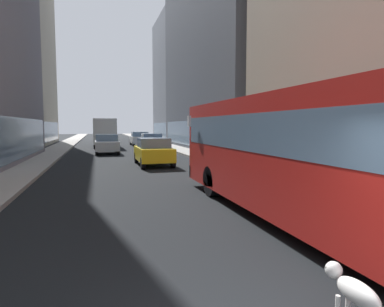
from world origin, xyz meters
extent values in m
plane|color=black|center=(0.00, 35.00, 0.00)|extent=(120.00, 120.00, 0.00)
cube|color=#9E9991|center=(-5.70, 35.00, 0.07)|extent=(2.40, 110.00, 0.15)
cube|color=#9E9991|center=(5.70, 35.00, 0.07)|extent=(2.40, 110.00, 0.15)
cube|color=slate|center=(-6.31, 20.25, 1.60)|extent=(0.08, 13.58, 2.40)
cube|color=#B2A893|center=(-11.90, 39.71, 11.91)|extent=(8.65, 21.67, 23.83)
cube|color=slate|center=(-7.60, 39.71, 1.60)|extent=(0.08, 19.50, 2.40)
cube|color=slate|center=(6.22, 5.30, 1.60)|extent=(0.08, 16.74, 2.40)
cube|color=slate|center=(6.59, 28.00, 1.60)|extent=(0.08, 19.84, 2.40)
cube|color=slate|center=(11.90, 49.03, 9.90)|extent=(8.00, 16.64, 19.81)
cube|color=slate|center=(7.92, 49.03, 1.60)|extent=(0.08, 14.98, 2.40)
cube|color=red|center=(2.80, 3.98, 1.67)|extent=(2.55, 11.50, 2.75)
cube|color=slate|center=(2.80, 3.98, 2.17)|extent=(2.57, 11.04, 0.90)
cube|color=black|center=(2.80, 9.68, 0.55)|extent=(2.55, 0.16, 0.44)
cylinder|color=black|center=(1.67, 7.53, 0.50)|extent=(0.30, 1.00, 1.00)
cylinder|color=black|center=(3.92, 7.53, 0.50)|extent=(0.30, 1.00, 1.00)
cube|color=silver|center=(1.34, 9.13, 2.50)|extent=(0.08, 0.24, 0.40)
cube|color=#4C6BB7|center=(2.80, 27.45, 0.70)|extent=(1.80, 4.26, 0.75)
cube|color=slate|center=(2.80, 27.24, 1.35)|extent=(1.65, 1.92, 0.55)
cylinder|color=black|center=(2.01, 29.16, 0.32)|extent=(0.22, 0.64, 0.64)
cylinder|color=black|center=(3.59, 29.16, 0.32)|extent=(0.22, 0.64, 0.64)
cylinder|color=black|center=(2.01, 25.74, 0.32)|extent=(0.22, 0.64, 0.64)
cylinder|color=black|center=(3.59, 25.74, 0.32)|extent=(0.22, 0.64, 0.64)
cube|color=silver|center=(2.80, 36.17, 0.70)|extent=(1.95, 3.93, 0.75)
cube|color=slate|center=(2.80, 35.97, 1.35)|extent=(1.79, 1.77, 0.55)
cylinder|color=black|center=(1.94, 37.72, 0.32)|extent=(0.22, 0.64, 0.64)
cylinder|color=black|center=(3.66, 37.72, 0.32)|extent=(0.22, 0.64, 0.64)
cylinder|color=black|center=(1.94, 34.62, 0.32)|extent=(0.22, 0.64, 0.64)
cylinder|color=black|center=(3.66, 34.62, 0.32)|extent=(0.22, 0.64, 0.64)
cube|color=yellow|center=(1.20, 16.46, 0.70)|extent=(1.86, 3.92, 0.75)
cube|color=slate|center=(1.20, 16.27, 1.35)|extent=(1.71, 1.76, 0.55)
cylinder|color=black|center=(0.38, 18.01, 0.32)|extent=(0.22, 0.64, 0.64)
cylinder|color=black|center=(2.02, 18.01, 0.32)|extent=(0.22, 0.64, 0.64)
cylinder|color=black|center=(0.38, 14.92, 0.32)|extent=(0.22, 0.64, 0.64)
cylinder|color=black|center=(2.02, 14.92, 0.32)|extent=(0.22, 0.64, 0.64)
cube|color=#B7BABF|center=(-1.20, 25.52, 0.70)|extent=(1.87, 3.90, 0.75)
cube|color=slate|center=(-1.20, 25.32, 1.35)|extent=(1.72, 1.76, 0.55)
cylinder|color=black|center=(-2.03, 27.05, 0.32)|extent=(0.22, 0.64, 0.64)
cylinder|color=black|center=(-0.37, 27.05, 0.32)|extent=(0.22, 0.64, 0.64)
cylinder|color=black|center=(-2.03, 23.98, 0.32)|extent=(0.22, 0.64, 0.64)
cylinder|color=black|center=(-0.37, 23.98, 0.32)|extent=(0.22, 0.64, 0.64)
cube|color=silver|center=(-1.20, 37.48, 1.50)|extent=(2.30, 2.00, 2.10)
cube|color=silver|center=(-1.20, 33.73, 1.75)|extent=(2.30, 5.50, 2.60)
cylinder|color=black|center=(-2.21, 37.48, 0.45)|extent=(0.28, 0.90, 0.90)
cylinder|color=black|center=(-0.19, 37.48, 0.45)|extent=(0.28, 0.90, 0.90)
cylinder|color=black|center=(-2.21, 31.98, 0.45)|extent=(0.28, 0.90, 0.90)
cylinder|color=black|center=(-0.19, 31.98, 0.45)|extent=(0.28, 0.90, 0.90)
ellipsoid|color=white|center=(0.75, 0.20, 0.53)|extent=(0.22, 0.60, 0.26)
sphere|color=white|center=(0.75, 0.58, 0.62)|extent=(0.20, 0.20, 0.20)
sphere|color=black|center=(0.69, 0.60, 0.64)|extent=(0.07, 0.07, 0.07)
sphere|color=black|center=(0.81, 0.60, 0.64)|extent=(0.07, 0.07, 0.07)
sphere|color=black|center=(0.80, 0.30, 0.57)|extent=(0.04, 0.04, 0.04)
sphere|color=black|center=(0.69, 0.12, 0.55)|extent=(0.04, 0.04, 0.04)
sphere|color=black|center=(0.77, 0.02, 0.59)|extent=(0.04, 0.04, 0.04)
camera|label=1|loc=(-1.91, -2.58, 2.33)|focal=30.69mm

